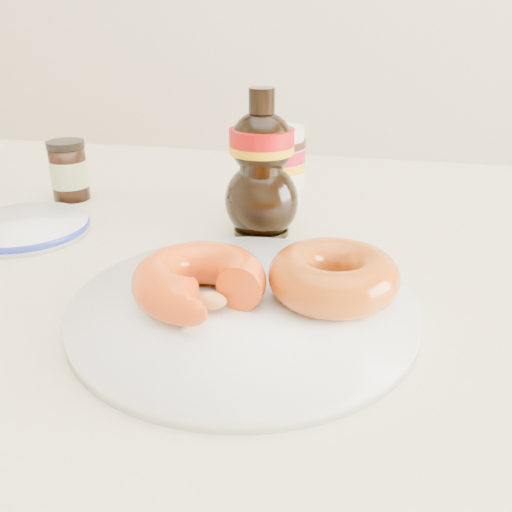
% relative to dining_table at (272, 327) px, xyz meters
% --- Properties ---
extents(dining_table, '(1.40, 0.90, 0.75)m').
position_rel_dining_table_xyz_m(dining_table, '(0.00, 0.00, 0.00)').
color(dining_table, beige).
rests_on(dining_table, ground).
extents(plate, '(0.29, 0.29, 0.01)m').
position_rel_dining_table_xyz_m(plate, '(-0.00, -0.12, 0.09)').
color(plate, white).
rests_on(plate, dining_table).
extents(donut_bitten, '(0.13, 0.13, 0.04)m').
position_rel_dining_table_xyz_m(donut_bitten, '(-0.04, -0.13, 0.12)').
color(donut_bitten, '#C8490B').
rests_on(donut_bitten, plate).
extents(donut_whole, '(0.14, 0.14, 0.04)m').
position_rel_dining_table_xyz_m(donut_whole, '(0.07, -0.10, 0.12)').
color(donut_whole, '#A63D0A').
rests_on(donut_whole, plate).
extents(nutella_jar, '(0.08, 0.08, 0.11)m').
position_rel_dining_table_xyz_m(nutella_jar, '(-0.03, 0.15, 0.14)').
color(nutella_jar, white).
rests_on(nutella_jar, dining_table).
extents(syrup_bottle, '(0.10, 0.08, 0.16)m').
position_rel_dining_table_xyz_m(syrup_bottle, '(-0.03, 0.07, 0.17)').
color(syrup_bottle, black).
rests_on(syrup_bottle, dining_table).
extents(dark_jar, '(0.05, 0.05, 0.08)m').
position_rel_dining_table_xyz_m(dark_jar, '(-0.31, 0.14, 0.12)').
color(dark_jar, black).
rests_on(dark_jar, dining_table).
extents(blue_rim_saucer, '(0.15, 0.15, 0.01)m').
position_rel_dining_table_xyz_m(blue_rim_saucer, '(-0.29, 0.01, 0.09)').
color(blue_rim_saucer, white).
rests_on(blue_rim_saucer, dining_table).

